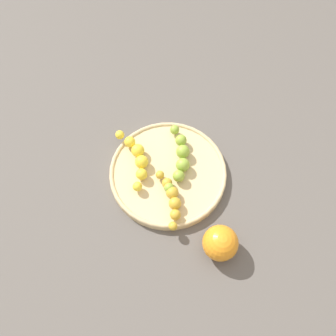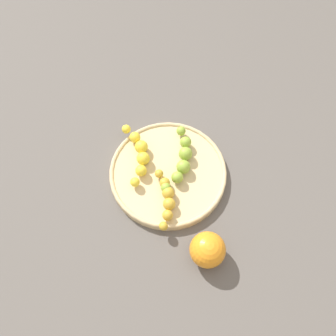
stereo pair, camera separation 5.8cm
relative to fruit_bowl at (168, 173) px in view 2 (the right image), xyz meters
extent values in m
plane|color=#56514C|center=(0.00, 0.00, -0.01)|extent=(2.40, 2.40, 0.00)
cylinder|color=#D1B784|center=(0.00, 0.00, 0.00)|extent=(0.27, 0.27, 0.02)
torus|color=#D1B784|center=(0.00, 0.00, 0.01)|extent=(0.27, 0.27, 0.01)
sphere|color=#8CAD38|center=(0.03, -0.04, 0.02)|extent=(0.02, 0.02, 0.02)
sphere|color=#8CAD38|center=(0.03, 0.00, 0.02)|extent=(0.03, 0.03, 0.03)
sphere|color=#8CAD38|center=(0.02, 0.03, 0.02)|extent=(0.03, 0.03, 0.03)
sphere|color=#8CAD38|center=(0.00, 0.06, 0.02)|extent=(0.03, 0.03, 0.03)
sphere|color=#8CAD38|center=(-0.02, 0.08, 0.02)|extent=(0.03, 0.03, 0.03)
sphere|color=#8CAD38|center=(-0.05, 0.09, 0.02)|extent=(0.02, 0.02, 0.02)
sphere|color=yellow|center=(-0.03, -0.08, 0.02)|extent=(0.02, 0.02, 0.02)
sphere|color=yellow|center=(-0.04, -0.05, 0.02)|extent=(0.03, 0.03, 0.03)
sphere|color=yellow|center=(-0.06, -0.02, 0.02)|extent=(0.03, 0.03, 0.03)
sphere|color=yellow|center=(-0.09, -0.01, 0.02)|extent=(0.03, 0.03, 0.03)
sphere|color=yellow|center=(-0.12, 0.00, 0.02)|extent=(0.03, 0.03, 0.03)
sphere|color=yellow|center=(-0.15, 0.00, 0.02)|extent=(0.02, 0.02, 0.02)
sphere|color=gold|center=(0.09, -0.10, 0.02)|extent=(0.02, 0.02, 0.02)
sphere|color=gold|center=(0.08, -0.08, 0.02)|extent=(0.02, 0.02, 0.02)
sphere|color=gold|center=(0.06, -0.06, 0.02)|extent=(0.03, 0.03, 0.03)
sphere|color=gold|center=(0.04, -0.04, 0.02)|extent=(0.03, 0.03, 0.03)
sphere|color=gold|center=(0.02, -0.03, 0.02)|extent=(0.02, 0.02, 0.02)
sphere|color=gold|center=(-0.01, -0.02, 0.02)|extent=(0.02, 0.02, 0.02)
sphere|color=orange|center=(0.19, -0.07, 0.03)|extent=(0.08, 0.08, 0.08)
camera|label=1|loc=(0.24, -0.31, 0.80)|focal=40.48mm
camera|label=2|loc=(0.28, -0.27, 0.80)|focal=40.48mm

